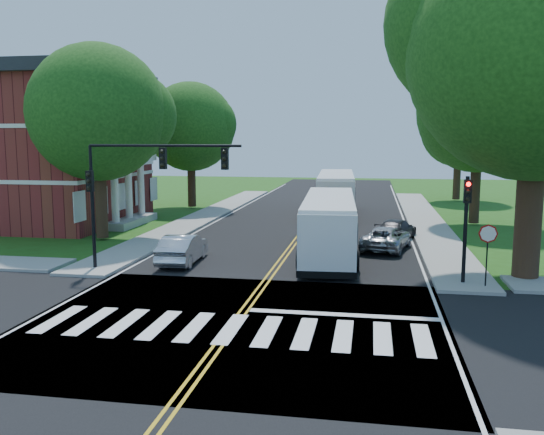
% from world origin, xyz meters
% --- Properties ---
extents(ground, '(140.00, 140.00, 0.00)m').
position_xyz_m(ground, '(0.00, 0.00, 0.00)').
color(ground, '#244F13').
rests_on(ground, ground).
extents(road, '(14.00, 96.00, 0.01)m').
position_xyz_m(road, '(0.00, 18.00, 0.01)').
color(road, black).
rests_on(road, ground).
extents(cross_road, '(60.00, 12.00, 0.01)m').
position_xyz_m(cross_road, '(0.00, 0.00, 0.01)').
color(cross_road, black).
rests_on(cross_road, ground).
extents(center_line, '(0.36, 70.00, 0.01)m').
position_xyz_m(center_line, '(0.00, 22.00, 0.01)').
color(center_line, gold).
rests_on(center_line, road).
extents(edge_line_w, '(0.12, 70.00, 0.01)m').
position_xyz_m(edge_line_w, '(-6.80, 22.00, 0.01)').
color(edge_line_w, silver).
rests_on(edge_line_w, road).
extents(edge_line_e, '(0.12, 70.00, 0.01)m').
position_xyz_m(edge_line_e, '(6.80, 22.00, 0.01)').
color(edge_line_e, silver).
rests_on(edge_line_e, road).
extents(crosswalk, '(12.60, 3.00, 0.01)m').
position_xyz_m(crosswalk, '(0.00, -0.50, 0.02)').
color(crosswalk, silver).
rests_on(crosswalk, road).
extents(stop_bar, '(6.60, 0.40, 0.01)m').
position_xyz_m(stop_bar, '(3.50, 1.60, 0.02)').
color(stop_bar, silver).
rests_on(stop_bar, road).
extents(sidewalk_nw, '(2.60, 40.00, 0.15)m').
position_xyz_m(sidewalk_nw, '(-8.30, 25.00, 0.07)').
color(sidewalk_nw, gray).
rests_on(sidewalk_nw, ground).
extents(sidewalk_ne, '(2.60, 40.00, 0.15)m').
position_xyz_m(sidewalk_ne, '(8.30, 25.00, 0.07)').
color(sidewalk_ne, gray).
rests_on(sidewalk_ne, ground).
extents(tree_ne_big, '(10.80, 10.80, 14.91)m').
position_xyz_m(tree_ne_big, '(11.00, 8.00, 9.62)').
color(tree_ne_big, '#352215').
rests_on(tree_ne_big, ground).
extents(tree_west_near, '(8.00, 8.00, 11.40)m').
position_xyz_m(tree_west_near, '(-11.50, 14.00, 7.53)').
color(tree_west_near, '#352215').
rests_on(tree_west_near, ground).
extents(tree_west_far, '(7.60, 7.60, 10.67)m').
position_xyz_m(tree_west_far, '(-11.00, 30.00, 7.00)').
color(tree_west_far, '#352215').
rests_on(tree_west_far, ground).
extents(tree_east_mid, '(8.40, 8.40, 11.93)m').
position_xyz_m(tree_east_mid, '(11.50, 24.00, 7.86)').
color(tree_east_mid, '#352215').
rests_on(tree_east_mid, ground).
extents(tree_east_far, '(7.20, 7.20, 10.34)m').
position_xyz_m(tree_east_far, '(12.50, 40.00, 6.86)').
color(tree_east_far, '#352215').
rests_on(tree_east_far, ground).
extents(brick_building, '(20.00, 13.00, 10.80)m').
position_xyz_m(brick_building, '(-21.95, 20.00, 5.42)').
color(brick_building, maroon).
rests_on(brick_building, ground).
extents(signal_nw, '(7.15, 0.46, 5.66)m').
position_xyz_m(signal_nw, '(-5.86, 6.43, 4.38)').
color(signal_nw, black).
rests_on(signal_nw, ground).
extents(signal_ne, '(0.30, 0.46, 4.40)m').
position_xyz_m(signal_ne, '(8.20, 6.44, 2.96)').
color(signal_ne, black).
rests_on(signal_ne, ground).
extents(stop_sign, '(0.76, 0.08, 2.53)m').
position_xyz_m(stop_sign, '(9.00, 5.98, 2.03)').
color(stop_sign, black).
rests_on(stop_sign, ground).
extents(bus_lead, '(3.35, 11.92, 3.05)m').
position_xyz_m(bus_lead, '(2.24, 11.81, 1.62)').
color(bus_lead, silver).
rests_on(bus_lead, road).
extents(bus_follow, '(3.55, 12.75, 3.27)m').
position_xyz_m(bus_follow, '(1.59, 28.12, 1.74)').
color(bus_follow, silver).
rests_on(bus_follow, road).
extents(hatchback, '(1.72, 4.43, 1.44)m').
position_xyz_m(hatchback, '(-4.66, 8.61, 0.73)').
color(hatchback, silver).
rests_on(hatchback, road).
extents(suv, '(3.08, 4.96, 1.28)m').
position_xyz_m(suv, '(5.22, 13.73, 0.65)').
color(suv, '#A2A4A9').
rests_on(suv, road).
extents(dark_sedan, '(2.87, 4.63, 1.25)m').
position_xyz_m(dark_sedan, '(5.87, 16.94, 0.64)').
color(dark_sedan, black).
rests_on(dark_sedan, road).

